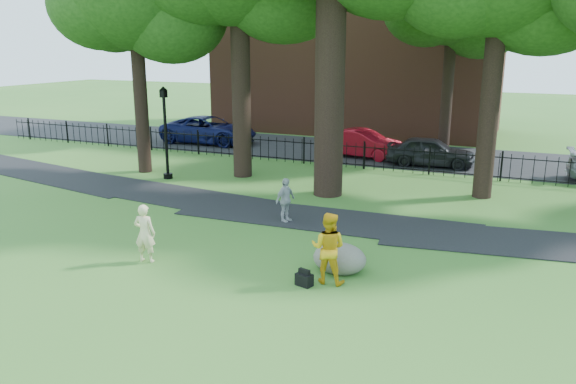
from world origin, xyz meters
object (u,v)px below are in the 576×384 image
at_px(boulder, 340,256).
at_px(red_sedan, 362,144).
at_px(man, 328,248).
at_px(lamppost, 166,134).
at_px(woman, 145,233).

xyz_separation_m(boulder, red_sedan, (-3.66, 14.69, 0.31)).
height_order(man, boulder, man).
bearing_deg(lamppost, man, -31.68).
distance_m(woman, man, 4.95).
relative_size(woman, man, 0.90).
height_order(lamppost, red_sedan, lamppost).
xyz_separation_m(boulder, lamppost, (-10.07, 6.83, 1.53)).
bearing_deg(man, red_sedan, -80.63).
bearing_deg(lamppost, woman, -52.78).
bearing_deg(boulder, woman, -164.04).
distance_m(man, lamppost, 12.61).
relative_size(woman, lamppost, 0.40).
bearing_deg(woman, red_sedan, -105.48).
bearing_deg(woman, boulder, -174.93).
relative_size(woman, red_sedan, 0.37).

